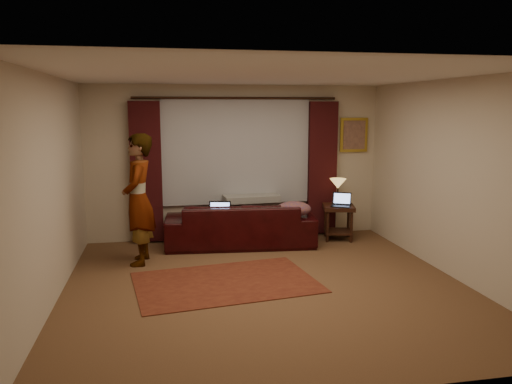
# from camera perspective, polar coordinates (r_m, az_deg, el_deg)

# --- Properties ---
(floor) EXTENTS (5.00, 5.00, 0.01)m
(floor) POSITION_cam_1_polar(r_m,az_deg,el_deg) (6.42, 1.15, -10.69)
(floor) COLOR brown
(floor) RESTS_ON ground
(ceiling) EXTENTS (5.00, 5.00, 0.02)m
(ceiling) POSITION_cam_1_polar(r_m,az_deg,el_deg) (6.03, 1.24, 13.21)
(ceiling) COLOR silver
(ceiling) RESTS_ON ground
(wall_back) EXTENTS (5.00, 0.02, 2.60)m
(wall_back) POSITION_cam_1_polar(r_m,az_deg,el_deg) (8.53, -2.30, 3.39)
(wall_back) COLOR beige
(wall_back) RESTS_ON ground
(wall_front) EXTENTS (5.00, 0.02, 2.60)m
(wall_front) POSITION_cam_1_polar(r_m,az_deg,el_deg) (3.73, 9.24, -4.80)
(wall_front) COLOR beige
(wall_front) RESTS_ON ground
(wall_left) EXTENTS (0.02, 5.00, 2.60)m
(wall_left) POSITION_cam_1_polar(r_m,az_deg,el_deg) (6.09, -22.49, 0.18)
(wall_left) COLOR beige
(wall_left) RESTS_ON ground
(wall_right) EXTENTS (0.02, 5.00, 2.60)m
(wall_right) POSITION_cam_1_polar(r_m,az_deg,el_deg) (7.04, 21.52, 1.42)
(wall_right) COLOR beige
(wall_right) RESTS_ON ground
(sheer_curtain) EXTENTS (2.50, 0.05, 1.80)m
(sheer_curtain) POSITION_cam_1_polar(r_m,az_deg,el_deg) (8.45, -2.25, 4.70)
(sheer_curtain) COLOR #9C9DA4
(sheer_curtain) RESTS_ON wall_back
(drape_left) EXTENTS (0.50, 0.14, 2.30)m
(drape_left) POSITION_cam_1_polar(r_m,az_deg,el_deg) (8.35, -12.43, 2.21)
(drape_left) COLOR black
(drape_left) RESTS_ON floor
(drape_right) EXTENTS (0.50, 0.14, 2.30)m
(drape_right) POSITION_cam_1_polar(r_m,az_deg,el_deg) (8.78, 7.54, 2.71)
(drape_right) COLOR black
(drape_right) RESTS_ON floor
(curtain_rod) EXTENTS (0.04, 0.04, 3.40)m
(curtain_rod) POSITION_cam_1_polar(r_m,az_deg,el_deg) (8.37, -2.24, 10.68)
(curtain_rod) COLOR black
(curtain_rod) RESTS_ON wall_back
(picture_frame) EXTENTS (0.50, 0.04, 0.60)m
(picture_frame) POSITION_cam_1_polar(r_m,az_deg,el_deg) (9.02, 11.11, 6.43)
(picture_frame) COLOR #B5952E
(picture_frame) RESTS_ON wall_back
(sofa) EXTENTS (2.47, 1.23, 0.97)m
(sofa) POSITION_cam_1_polar(r_m,az_deg,el_deg) (8.12, -1.84, -2.77)
(sofa) COLOR black
(sofa) RESTS_ON floor
(throw_blanket) EXTENTS (0.95, 0.43, 0.11)m
(throw_blanket) POSITION_cam_1_polar(r_m,az_deg,el_deg) (8.34, -0.51, 1.01)
(throw_blanket) COLOR gray
(throw_blanket) RESTS_ON sofa
(clothing_pile) EXTENTS (0.65, 0.54, 0.24)m
(clothing_pile) POSITION_cam_1_polar(r_m,az_deg,el_deg) (8.05, 4.31, -2.01)
(clothing_pile) COLOR brown
(clothing_pile) RESTS_ON sofa
(laptop_sofa) EXTENTS (0.42, 0.45, 0.25)m
(laptop_sofa) POSITION_cam_1_polar(r_m,az_deg,el_deg) (7.91, -4.25, -2.17)
(laptop_sofa) COLOR black
(laptop_sofa) RESTS_ON sofa
(area_rug) EXTENTS (2.45, 1.81, 0.01)m
(area_rug) POSITION_cam_1_polar(r_m,az_deg,el_deg) (6.53, -3.48, -10.25)
(area_rug) COLOR #602617
(area_rug) RESTS_ON floor
(end_table) EXTENTS (0.62, 0.62, 0.59)m
(end_table) POSITION_cam_1_polar(r_m,az_deg,el_deg) (8.62, 9.38, -3.44)
(end_table) COLOR black
(end_table) RESTS_ON floor
(tiffany_lamp) EXTENTS (0.33, 0.33, 0.45)m
(tiffany_lamp) POSITION_cam_1_polar(r_m,az_deg,el_deg) (8.58, 9.32, 0.04)
(tiffany_lamp) COLOR olive
(tiffany_lamp) RESTS_ON end_table
(laptop_table) EXTENTS (0.43, 0.44, 0.23)m
(laptop_table) POSITION_cam_1_polar(r_m,az_deg,el_deg) (8.44, 9.67, -0.90)
(laptop_table) COLOR black
(laptop_table) RESTS_ON end_table
(person) EXTENTS (0.59, 0.59, 1.87)m
(person) POSITION_cam_1_polar(r_m,az_deg,el_deg) (7.27, -13.28, -0.84)
(person) COLOR gray
(person) RESTS_ON floor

